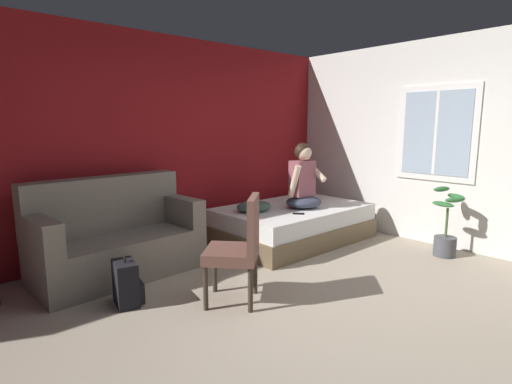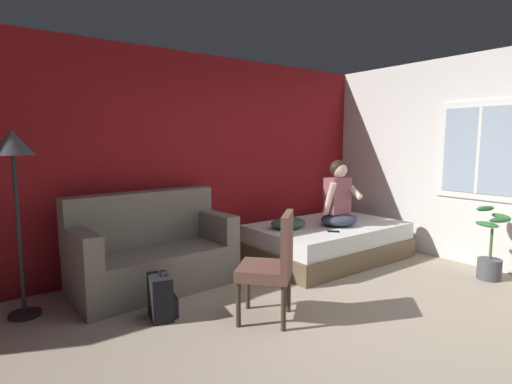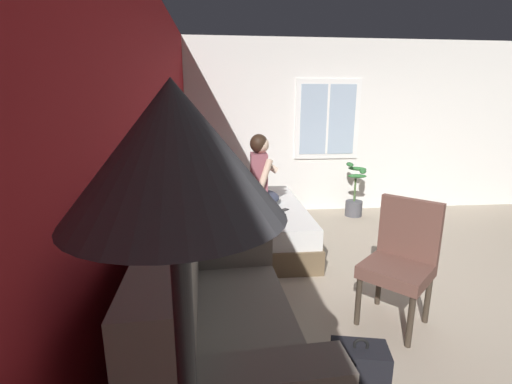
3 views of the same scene
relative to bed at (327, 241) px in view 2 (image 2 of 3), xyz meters
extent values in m
plane|color=tan|center=(-1.40, -1.74, -0.24)|extent=(40.00, 40.00, 0.00)
cube|color=maroon|center=(-1.40, 0.97, 1.11)|extent=(10.37, 0.16, 2.70)
cube|color=white|center=(1.27, -1.34, 1.25)|extent=(0.02, 1.04, 1.24)
cube|color=#9EB2C6|center=(1.26, -1.34, 1.25)|extent=(0.01, 0.88, 1.08)
cube|color=white|center=(1.26, -1.34, 1.25)|extent=(0.01, 0.04, 1.08)
cube|color=brown|center=(0.00, 0.00, -0.11)|extent=(2.09, 1.36, 0.26)
cube|color=white|center=(0.00, 0.00, 0.13)|extent=(2.03, 1.32, 0.22)
cube|color=slate|center=(-2.35, 0.30, -0.02)|extent=(1.74, 0.90, 0.44)
cube|color=slate|center=(-2.37, 0.60, 0.50)|extent=(1.71, 0.34, 0.60)
cube|color=slate|center=(-3.11, 0.26, 0.36)|extent=(0.23, 0.81, 0.32)
cube|color=slate|center=(-1.59, 0.35, 0.36)|extent=(0.23, 0.81, 0.32)
cylinder|color=#382D23|center=(-1.84, -0.71, -0.04)|extent=(0.04, 0.04, 0.40)
cylinder|color=#382D23|center=(-2.13, -0.97, -0.04)|extent=(0.04, 0.04, 0.40)
cylinder|color=#382D23|center=(-1.58, -0.99, -0.04)|extent=(0.04, 0.04, 0.40)
cylinder|color=#382D23|center=(-1.87, -1.26, -0.04)|extent=(0.04, 0.04, 0.40)
cube|color=brown|center=(-1.86, -0.98, 0.21)|extent=(0.65, 0.65, 0.10)
cube|color=brown|center=(-1.72, -1.13, 0.50)|extent=(0.38, 0.35, 0.48)
ellipsoid|color=#383D51|center=(0.05, -0.16, 0.32)|extent=(0.53, 0.46, 0.16)
cube|color=#8C4C56|center=(0.05, -0.12, 0.64)|extent=(0.34, 0.21, 0.48)
cylinder|color=beige|center=(-0.15, -0.16, 0.62)|extent=(0.09, 0.21, 0.44)
cylinder|color=beige|center=(0.21, -0.21, 0.74)|extent=(0.09, 0.38, 0.29)
sphere|color=beige|center=(0.05, -0.14, 0.99)|extent=(0.21, 0.21, 0.21)
ellipsoid|color=black|center=(0.05, -0.12, 1.00)|extent=(0.23, 0.23, 0.23)
cube|color=black|center=(-2.61, -0.41, -0.04)|extent=(0.24, 0.33, 0.40)
cube|color=black|center=(-2.49, -0.43, -0.13)|extent=(0.10, 0.25, 0.18)
torus|color=black|center=(-2.61, -0.41, 0.18)|extent=(0.03, 0.09, 0.09)
ellipsoid|color=#385147|center=(-0.62, 0.10, 0.31)|extent=(0.52, 0.42, 0.14)
cube|color=black|center=(-0.30, -0.38, 0.25)|extent=(0.15, 0.15, 0.01)
cylinder|color=black|center=(-3.59, 0.38, -0.22)|extent=(0.28, 0.28, 0.03)
cylinder|color=black|center=(-3.59, 0.38, 0.52)|extent=(0.04, 0.04, 1.45)
cone|color=#4C4C51|center=(-3.59, 0.38, 1.35)|extent=(0.36, 0.36, 0.22)
cylinder|color=#4C4C51|center=(0.89, -1.72, -0.12)|extent=(0.26, 0.26, 0.24)
cylinder|color=#426033|center=(0.89, -1.72, 0.18)|extent=(0.03, 0.03, 0.36)
ellipsoid|color=#2D6B33|center=(0.79, -1.70, 0.42)|extent=(0.15, 0.29, 0.06)
ellipsoid|color=#2D6B33|center=(0.98, -1.77, 0.50)|extent=(0.22, 0.29, 0.06)
ellipsoid|color=#2D6B33|center=(0.91, -1.62, 0.58)|extent=(0.29, 0.15, 0.06)
ellipsoid|color=#2D6B33|center=(0.85, -1.81, 0.48)|extent=(0.30, 0.21, 0.06)
camera|label=1|loc=(-3.97, -3.70, 1.36)|focal=28.00mm
camera|label=2|loc=(-3.97, -3.70, 1.36)|focal=28.00mm
camera|label=3|loc=(-4.14, 0.31, 1.42)|focal=24.00mm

